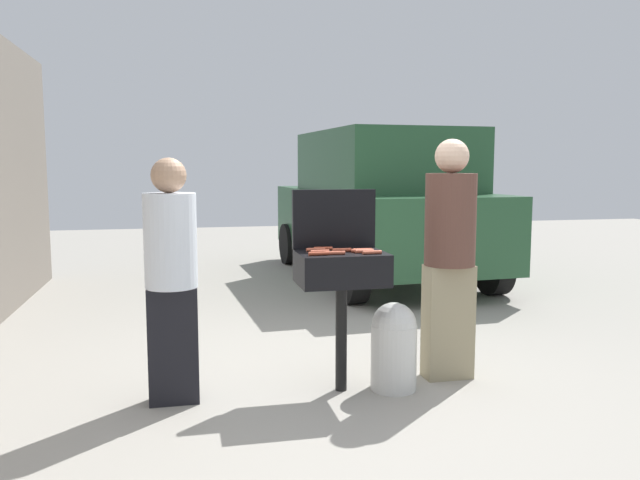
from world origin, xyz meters
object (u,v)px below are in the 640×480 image
at_px(hot_dog_9, 364,251).
at_px(parked_minivan, 380,205).
at_px(hot_dog_4, 318,254).
at_px(hot_dog_7, 320,252).
at_px(hot_dog_8, 316,250).
at_px(hot_dog_1, 342,250).
at_px(bbq_grill, 341,274).
at_px(hot_dog_0, 335,253).
at_px(hot_dog_5, 363,250).
at_px(hot_dog_6, 372,252).
at_px(hot_dog_3, 361,251).
at_px(person_left, 171,272).
at_px(person_right, 450,250).
at_px(hot_dog_2, 323,249).
at_px(propane_tank, 394,344).

xyz_separation_m(hot_dog_9, parked_minivan, (1.50, 4.29, 0.04)).
height_order(hot_dog_4, hot_dog_7, same).
bearing_deg(hot_dog_8, hot_dog_1, -19.49).
xyz_separation_m(bbq_grill, hot_dog_0, (-0.07, -0.11, 0.16)).
bearing_deg(hot_dog_5, hot_dog_6, -77.31).
xyz_separation_m(hot_dog_1, hot_dog_9, (0.13, -0.09, 0.00)).
distance_m(bbq_grill, hot_dog_4, 0.28).
bearing_deg(hot_dog_5, hot_dog_3, -128.24).
bearing_deg(hot_dog_4, hot_dog_1, 36.28).
distance_m(hot_dog_5, person_left, 1.29).
bearing_deg(hot_dog_6, hot_dog_0, 173.64).
bearing_deg(hot_dog_0, hot_dog_5, 24.04).
bearing_deg(person_right, hot_dog_5, 18.32).
relative_size(person_left, person_right, 0.92).
relative_size(hot_dog_2, person_right, 0.07).
height_order(hot_dog_2, propane_tank, hot_dog_2).
xyz_separation_m(hot_dog_1, person_right, (0.83, 0.07, -0.04)).
height_order(hot_dog_5, propane_tank, hot_dog_5).
distance_m(hot_dog_1, parked_minivan, 4.51).
height_order(hot_dog_5, person_right, person_right).
distance_m(person_left, parked_minivan, 5.04).
relative_size(hot_dog_5, propane_tank, 0.21).
distance_m(hot_dog_1, hot_dog_2, 0.15).
height_order(hot_dog_1, propane_tank, hot_dog_1).
xyz_separation_m(hot_dog_6, person_right, (0.66, 0.23, -0.04)).
xyz_separation_m(hot_dog_3, hot_dog_8, (-0.29, 0.12, 0.00)).
bearing_deg(person_left, propane_tank, -10.36).
distance_m(bbq_grill, hot_dog_1, 0.16).
xyz_separation_m(hot_dog_5, parked_minivan, (1.49, 4.24, 0.04)).
relative_size(hot_dog_3, hot_dog_8, 1.00).
bearing_deg(hot_dog_4, hot_dog_5, 17.93).
bearing_deg(person_left, hot_dog_8, -3.59).
relative_size(hot_dog_0, hot_dog_6, 1.00).
relative_size(hot_dog_6, person_left, 0.08).
bearing_deg(hot_dog_4, hot_dog_0, 5.62).
relative_size(hot_dog_0, hot_dog_9, 1.00).
distance_m(hot_dog_2, person_left, 1.04).
bearing_deg(hot_dog_0, hot_dog_4, -174.38).
bearing_deg(hot_dog_8, propane_tank, -15.32).
bearing_deg(parked_minivan, hot_dog_2, 63.34).
xyz_separation_m(hot_dog_0, hot_dog_5, (0.22, 0.10, 0.00)).
xyz_separation_m(hot_dog_4, hot_dog_8, (0.03, 0.20, 0.00)).
height_order(hot_dog_3, hot_dog_5, same).
distance_m(hot_dog_3, hot_dog_7, 0.28).
bearing_deg(hot_dog_8, hot_dog_5, -17.17).
xyz_separation_m(hot_dog_2, person_right, (0.94, -0.02, -0.04)).
distance_m(hot_dog_3, hot_dog_9, 0.03).
bearing_deg(hot_dog_5, propane_tank, -12.61).
bearing_deg(hot_dog_5, hot_dog_0, -155.96).
distance_m(hot_dog_3, hot_dog_4, 0.32).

